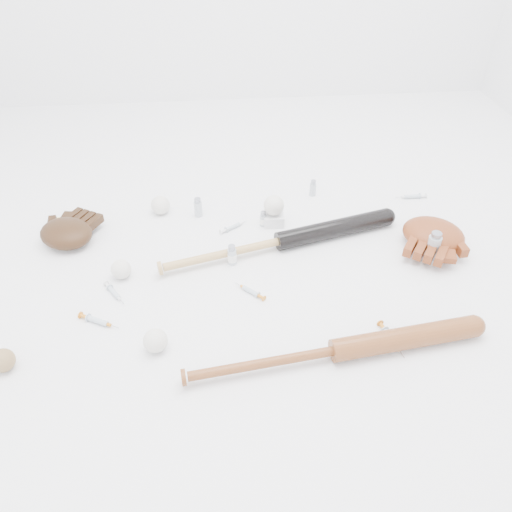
{
  "coord_description": "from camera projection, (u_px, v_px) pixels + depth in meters",
  "views": [
    {
      "loc": [
        -0.09,
        -1.28,
        1.11
      ],
      "look_at": [
        0.02,
        0.0,
        0.06
      ],
      "focal_mm": 35.0,
      "sensor_mm": 36.0,
      "label": 1
    }
  ],
  "objects": [
    {
      "name": "syringe_3",
      "position": [
        391.0,
        338.0,
        1.45
      ],
      "size": [
        0.06,
        0.16,
        0.02
      ],
      "primitive_type": null,
      "rotation": [
        0.0,
        0.0,
        -1.35
      ],
      "color": "#ADBCC6",
      "rests_on": "ground"
    },
    {
      "name": "vial_1",
      "position": [
        263.0,
        219.0,
        1.88
      ],
      "size": [
        0.02,
        0.02,
        0.06
      ],
      "primitive_type": "cylinder",
      "color": "#AFB8C0",
      "rests_on": "ground"
    },
    {
      "name": "baseball_mid",
      "position": [
        155.0,
        341.0,
        1.41
      ],
      "size": [
        0.07,
        0.07,
        0.07
      ],
      "primitive_type": "sphere",
      "color": "silver",
      "rests_on": "ground"
    },
    {
      "name": "syringe_0",
      "position": [
        114.0,
        293.0,
        1.6
      ],
      "size": [
        0.09,
        0.12,
        0.02
      ],
      "primitive_type": null,
      "rotation": [
        0.0,
        0.0,
        -0.98
      ],
      "color": "#ADBCC6",
      "rests_on": "ground"
    },
    {
      "name": "pedestal",
      "position": [
        273.0,
        219.0,
        1.89
      ],
      "size": [
        0.08,
        0.08,
        0.04
      ],
      "primitive_type": "cube",
      "rotation": [
        0.0,
        0.0,
        -0.02
      ],
      "color": "white",
      "rests_on": "ground"
    },
    {
      "name": "trading_card",
      "position": [
        62.0,
        225.0,
        1.89
      ],
      "size": [
        0.07,
        0.1,
        0.01
      ],
      "primitive_type": "cube",
      "rotation": [
        0.0,
        0.0,
        -0.02
      ],
      "color": "gold",
      "rests_on": "ground"
    },
    {
      "name": "vial_0",
      "position": [
        313.0,
        188.0,
        2.04
      ],
      "size": [
        0.03,
        0.03,
        0.07
      ],
      "primitive_type": "cylinder",
      "color": "#AFB8C0",
      "rests_on": "ground"
    },
    {
      "name": "baseball_left",
      "position": [
        121.0,
        269.0,
        1.65
      ],
      "size": [
        0.07,
        0.07,
        0.07
      ],
      "primitive_type": "sphere",
      "color": "silver",
      "rests_on": "ground"
    },
    {
      "name": "baseball_aged",
      "position": [
        3.0,
        360.0,
        1.35
      ],
      "size": [
        0.07,
        0.07,
        0.07
      ],
      "primitive_type": "sphere",
      "color": "olive",
      "rests_on": "ground"
    },
    {
      "name": "glove_dark",
      "position": [
        66.0,
        233.0,
        1.79
      ],
      "size": [
        0.32,
        0.32,
        0.08
      ],
      "primitive_type": null,
      "rotation": [
        0.0,
        0.0,
        -0.52
      ],
      "color": "#321D0E",
      "rests_on": "ground"
    },
    {
      "name": "vial_3",
      "position": [
        434.0,
        245.0,
        1.71
      ],
      "size": [
        0.04,
        0.04,
        0.11
      ],
      "primitive_type": "cylinder",
      "color": "#AFB8C0",
      "rests_on": "ground"
    },
    {
      "name": "glove_tan",
      "position": [
        433.0,
        234.0,
        1.77
      ],
      "size": [
        0.36,
        0.36,
        0.09
      ],
      "primitive_type": null,
      "rotation": [
        0.0,
        0.0,
        2.54
      ],
      "color": "brown",
      "rests_on": "ground"
    },
    {
      "name": "syringe_1",
      "position": [
        251.0,
        291.0,
        1.6
      ],
      "size": [
        0.11,
        0.11,
        0.02
      ],
      "primitive_type": null,
      "rotation": [
        0.0,
        0.0,
        2.38
      ],
      "color": "#ADBCC6",
      "rests_on": "ground"
    },
    {
      "name": "syringe_5",
      "position": [
        98.0,
        321.0,
        1.5
      ],
      "size": [
        0.15,
        0.09,
        0.02
      ],
      "primitive_type": null,
      "rotation": [
        0.0,
        0.0,
        -0.48
      ],
      "color": "#ADBCC6",
      "rests_on": "ground"
    },
    {
      "name": "bat_dark",
      "position": [
        280.0,
        241.0,
        1.76
      ],
      "size": [
        0.91,
        0.3,
        0.07
      ],
      "primitive_type": null,
      "rotation": [
        0.0,
        0.0,
        0.26
      ],
      "color": "black",
      "rests_on": "ground"
    },
    {
      "name": "vial_2",
      "position": [
        198.0,
        207.0,
        1.92
      ],
      "size": [
        0.03,
        0.03,
        0.08
      ],
      "primitive_type": "cylinder",
      "color": "#AFB8C0",
      "rests_on": "ground"
    },
    {
      "name": "baseball_upper",
      "position": [
        160.0,
        205.0,
        1.94
      ],
      "size": [
        0.07,
        0.07,
        0.07
      ],
      "primitive_type": "sphere",
      "color": "silver",
      "rests_on": "ground"
    },
    {
      "name": "baseball_on_pedestal",
      "position": [
        274.0,
        205.0,
        1.86
      ],
      "size": [
        0.08,
        0.08,
        0.08
      ],
      "primitive_type": "sphere",
      "color": "silver",
      "rests_on": "pedestal"
    },
    {
      "name": "bat_wood",
      "position": [
        335.0,
        351.0,
        1.38
      ],
      "size": [
        0.9,
        0.18,
        0.07
      ],
      "primitive_type": null,
      "rotation": [
        0.0,
        0.0,
        0.13
      ],
      "color": "brown",
      "rests_on": "ground"
    },
    {
      "name": "syringe_2",
      "position": [
        233.0,
        227.0,
        1.87
      ],
      "size": [
        0.13,
        0.09,
        0.02
      ],
      "primitive_type": null,
      "rotation": [
        0.0,
        0.0,
        0.57
      ],
      "color": "#ADBCC6",
      "rests_on": "ground"
    },
    {
      "name": "vial_4",
      "position": [
        232.0,
        255.0,
        1.7
      ],
      "size": [
        0.03,
        0.03,
        0.08
      ],
      "primitive_type": "cylinder",
      "color": "#AFB8C0",
      "rests_on": "ground"
    },
    {
      "name": "syringe_4",
      "position": [
        412.0,
        196.0,
        2.04
      ],
      "size": [
        0.14,
        0.02,
        0.02
      ],
      "primitive_type": null,
      "rotation": [
        0.0,
        0.0,
        3.14
      ],
      "color": "#ADBCC6",
      "rests_on": "ground"
    }
  ]
}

